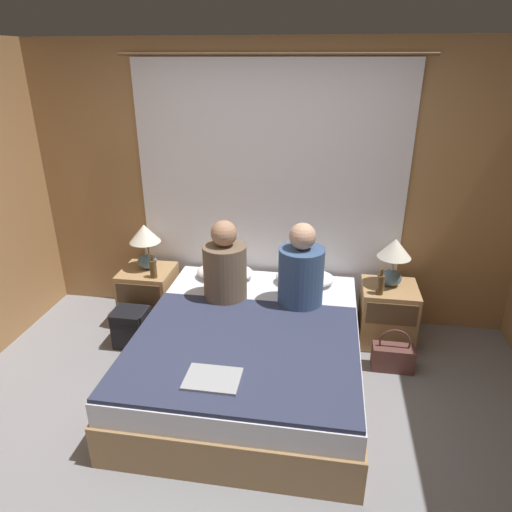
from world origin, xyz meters
The scene contains 18 objects.
ground_plane centered at (0.00, 0.00, 0.00)m, with size 16.00×16.00×0.00m, color gray.
wall_back centered at (0.00, 1.77, 1.25)m, with size 4.49×0.06×2.50m.
curtain_panel centered at (0.00, 1.70, 1.18)m, with size 2.56×0.02×2.37m.
bed centered at (0.00, 0.66, 0.24)m, with size 1.64×1.98×0.49m.
nightstand_left centered at (-1.10, 1.39, 0.27)m, with size 0.47×0.46×0.53m.
nightstand_right centered at (1.10, 1.39, 0.27)m, with size 0.47×0.46×0.53m.
lamp_left centered at (-1.10, 1.43, 0.81)m, with size 0.28×0.28×0.43m.
lamp_right centered at (1.10, 1.43, 0.81)m, with size 0.28×0.28×0.43m.
pillow_left centered at (-0.36, 1.44, 0.55)m, with size 0.52×0.35×0.12m.
pillow_right centered at (0.36, 1.44, 0.55)m, with size 0.52×0.35×0.12m.
blanket_on_bed centered at (0.00, 0.36, 0.50)m, with size 1.58×1.33×0.03m.
person_left_in_bed centered at (-0.27, 1.06, 0.77)m, with size 0.35×0.35×0.69m.
person_right_in_bed centered at (0.34, 1.06, 0.78)m, with size 0.36×0.36×0.70m.
beer_bottle_on_left_stand centered at (-0.97, 1.26, 0.62)m, with size 0.06×0.06×0.22m.
beer_bottle_on_right_stand centered at (0.99, 1.26, 0.62)m, with size 0.06×0.06×0.23m.
laptop_on_bed centered at (-0.11, -0.02, 0.53)m, with size 0.34×0.25×0.02m.
backpack_on_floor centered at (-1.10, 0.97, 0.20)m, with size 0.29×0.25×0.34m.
handbag_on_floor centered at (1.12, 0.98, 0.12)m, with size 0.33×0.15×0.37m.
Camera 1 is at (0.51, -2.21, 2.33)m, focal length 32.00 mm.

